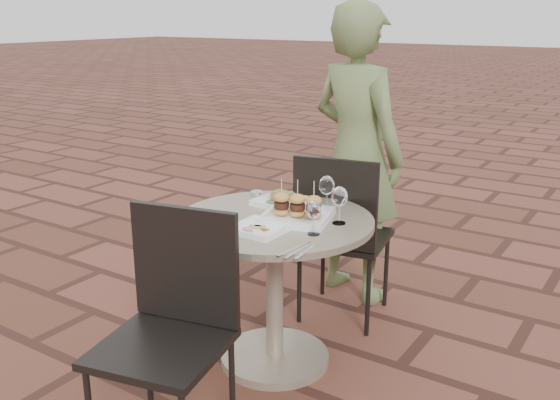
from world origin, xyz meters
The scene contains 13 objects.
ground centered at (0.00, 0.00, 0.00)m, with size 60.00×60.00×0.00m, color brown.
cafe_table centered at (-0.11, -0.29, 0.48)m, with size 0.90×0.90×0.73m.
chair_far centered at (-0.05, 0.25, 0.55)m, with size 0.51×0.51×0.93m.
chair_near centered at (-0.11, -0.97, 0.55)m, with size 0.52×0.52×0.93m.
diner centered at (-0.16, 0.63, 0.85)m, with size 0.62×0.40×1.69m, color #5C6B3B.
plate_salmon centered at (-0.20, -0.09, 0.75)m, with size 0.25×0.25×0.06m.
plate_sliders centered at (-0.01, -0.25, 0.77)m, with size 0.35×0.35×0.19m.
plate_tuna centered at (-0.07, -0.47, 0.74)m, with size 0.22×0.22×0.03m.
wine_glass_right centered at (0.14, -0.37, 0.83)m, with size 0.06×0.06×0.15m.
wine_glass_mid centered at (0.03, -0.07, 0.85)m, with size 0.07×0.07×0.17m.
wine_glass_far centered at (0.17, -0.19, 0.85)m, with size 0.07×0.07×0.17m.
steel_ramekin centered at (-0.34, -0.10, 0.75)m, with size 0.06×0.06×0.05m, color silver.
cutlery_set centered at (0.19, -0.57, 0.73)m, with size 0.10×0.21×0.00m, color silver, non-canonical shape.
Camera 1 is at (1.37, -2.50, 1.62)m, focal length 40.00 mm.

